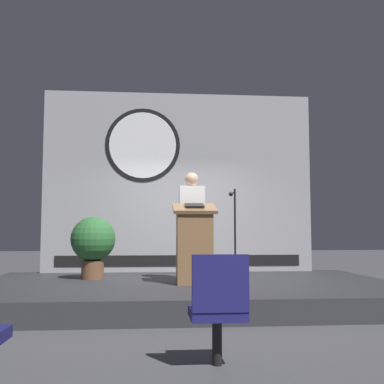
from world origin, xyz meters
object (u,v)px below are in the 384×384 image
at_px(speaker_person, 192,225).
at_px(potted_plant, 93,242).
at_px(podium, 194,244).
at_px(microphone_stand, 235,251).
at_px(audience_chair_right, 218,304).

relative_size(speaker_person, potted_plant, 1.69).
distance_m(podium, potted_plant, 1.82).
bearing_deg(speaker_person, potted_plant, 165.38).
height_order(microphone_stand, potted_plant, microphone_stand).
xyz_separation_m(podium, speaker_person, (0.00, 0.48, 0.29)).
height_order(speaker_person, microphone_stand, speaker_person).
bearing_deg(microphone_stand, potted_plant, 155.29).
distance_m(microphone_stand, potted_plant, 2.39).
bearing_deg(potted_plant, audience_chair_right, -70.26).
height_order(podium, speaker_person, speaker_person).
bearing_deg(speaker_person, microphone_stand, -45.14).
bearing_deg(podium, audience_chair_right, -91.92).
relative_size(speaker_person, audience_chair_right, 1.92).
bearing_deg(audience_chair_right, potted_plant, 109.74).
bearing_deg(speaker_person, podium, -90.34).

